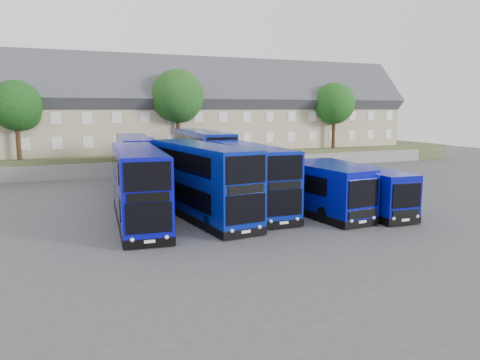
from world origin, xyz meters
name	(u,v)px	position (x,y,z in m)	size (l,w,h in m)	color
ground	(262,225)	(0.00, 0.00, 0.00)	(120.00, 120.00, 0.00)	#424146
retaining_wall	(165,167)	(0.00, 24.00, 0.75)	(70.00, 0.40, 1.50)	slate
earth_bank	(145,156)	(0.00, 34.00, 1.00)	(80.00, 20.00, 2.00)	#3D4728
terrace_row	(176,112)	(3.00, 30.00, 6.60)	(60.00, 10.40, 11.20)	tan
dd_front_left	(138,187)	(-6.70, 3.35, 2.23)	(3.77, 11.62, 4.54)	#080AA0
dd_front_mid	(201,182)	(-2.69, 3.35, 2.29)	(3.83, 11.93, 4.66)	#071B8C
dd_front_right	(249,179)	(0.96, 4.09, 2.19)	(3.06, 11.34, 4.46)	#081A9A
dd_rear_left	(135,164)	(-4.65, 15.34, 2.24)	(3.74, 11.67, 4.56)	#080A98
dd_rear_right	(203,158)	(1.82, 16.47, 2.38)	(3.49, 12.33, 4.85)	navy
coach_east_a	(302,186)	(4.52, 2.99, 1.64)	(3.62, 12.42, 3.35)	#080D98
coach_east_b	(354,188)	(8.02, 1.76, 1.47)	(2.98, 11.12, 3.01)	#080B96
tree_west	(18,107)	(-13.85, 25.10, 7.05)	(4.80, 4.80, 7.65)	#382314
tree_mid	(179,98)	(2.15, 25.60, 8.07)	(5.76, 5.76, 9.18)	#382314
tree_east	(335,105)	(22.15, 25.10, 7.39)	(5.12, 5.12, 8.16)	#382314
tree_far	(342,103)	(28.15, 32.10, 7.73)	(5.44, 5.44, 8.67)	#382314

